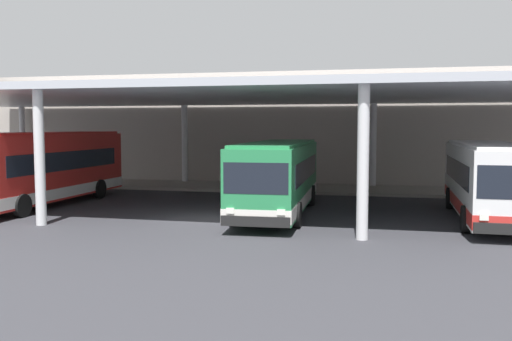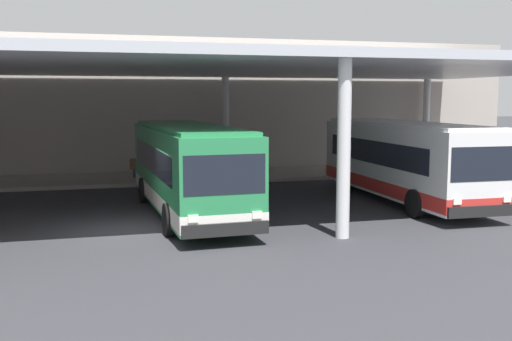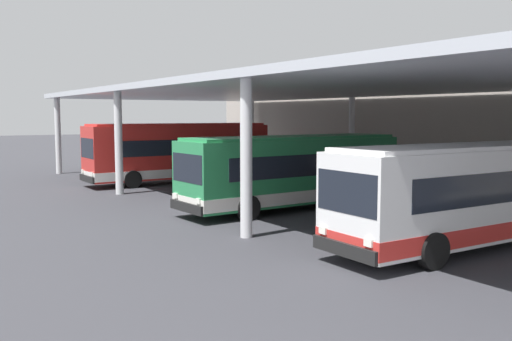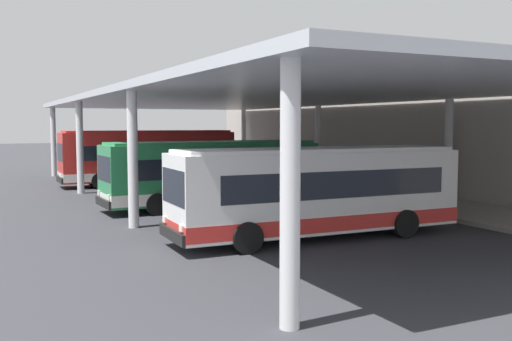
{
  "view_description": "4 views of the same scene",
  "coord_description": "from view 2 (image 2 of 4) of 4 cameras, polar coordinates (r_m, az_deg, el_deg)",
  "views": [
    {
      "loc": [
        6.88,
        -21.47,
        3.85
      ],
      "look_at": [
        0.66,
        5.22,
        1.66
      ],
      "focal_mm": 38.89,
      "sensor_mm": 36.0,
      "label": 1
    },
    {
      "loc": [
        -0.91,
        -18.64,
        4.11
      ],
      "look_at": [
        5.12,
        3.37,
        1.36
      ],
      "focal_mm": 42.13,
      "sensor_mm": 36.0,
      "label": 2
    },
    {
      "loc": [
        21.88,
        -12.33,
        4.06
      ],
      "look_at": [
        -0.64,
        2.31,
        1.42
      ],
      "focal_mm": 39.59,
      "sensor_mm": 36.0,
      "label": 3
    },
    {
      "loc": [
        28.21,
        -7.94,
        4.0
      ],
      "look_at": [
        0.93,
        5.29,
        1.56
      ],
      "focal_mm": 40.81,
      "sensor_mm": 36.0,
      "label": 4
    }
  ],
  "objects": [
    {
      "name": "platform_kerb",
      "position": [
        30.66,
        -13.49,
        -0.85
      ],
      "size": [
        42.0,
        4.5,
        0.18
      ],
      "primitive_type": "cube",
      "color": "gray",
      "rests_on": "ground"
    },
    {
      "name": "bus_second_bay",
      "position": [
        21.34,
        -6.49,
        0.23
      ],
      "size": [
        3.0,
        10.62,
        3.17
      ],
      "color": "#28844C",
      "rests_on": "ground"
    },
    {
      "name": "canopy_shelter",
      "position": [
        24.18,
        -13.34,
        9.54
      ],
      "size": [
        40.0,
        17.0,
        5.55
      ],
      "color": "silver",
      "rests_on": "ground"
    },
    {
      "name": "station_building_facade",
      "position": [
        33.65,
        -13.85,
        6.0
      ],
      "size": [
        48.0,
        1.6,
        7.43
      ],
      "primitive_type": "cube",
      "color": "#ADA399",
      "rests_on": "ground"
    },
    {
      "name": "bus_middle_bay",
      "position": [
        24.64,
        13.8,
        0.96
      ],
      "size": [
        2.85,
        10.57,
        3.17
      ],
      "color": "white",
      "rests_on": "ground"
    },
    {
      "name": "bench_waiting",
      "position": [
        30.77,
        -10.21,
        0.33
      ],
      "size": [
        1.8,
        0.45,
        0.92
      ],
      "color": "brown",
      "rests_on": "platform_kerb"
    },
    {
      "name": "ground_plane",
      "position": [
        19.11,
        -12.29,
        -5.71
      ],
      "size": [
        200.0,
        200.0,
        0.0
      ],
      "primitive_type": "plane",
      "color": "#333338"
    }
  ]
}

